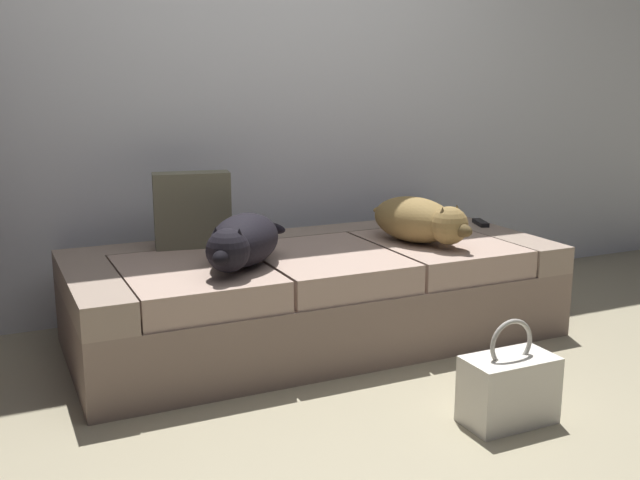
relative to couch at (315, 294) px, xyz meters
The scene contains 8 objects.
ground_plane 1.06m from the couch, 90.00° to the right, with size 10.00×10.00×0.00m, color gray.
back_wall 1.38m from the couch, 90.00° to the left, with size 6.40×0.10×2.80m, color silver.
couch is the anchor object (origin of this frame).
dog_dark 0.54m from the couch, 157.47° to the right, with size 0.48×0.56×0.21m.
dog_tan 0.59m from the couch, 10.98° to the right, with size 0.36×0.61×0.21m.
tv_remote 1.04m from the couch, ahead, with size 0.04×0.15×0.02m, color black.
throw_pillow 0.68m from the couch, 150.80° to the left, with size 0.34×0.12×0.34m, color #68654F.
handbag 1.09m from the couch, 76.50° to the right, with size 0.32×0.18×0.38m.
Camera 1 is at (-1.35, -1.90, 1.19)m, focal length 41.41 mm.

